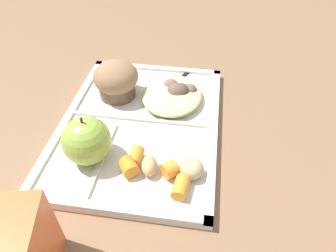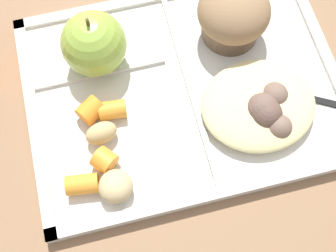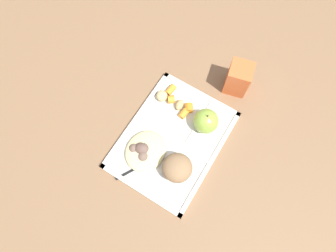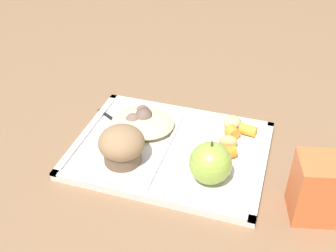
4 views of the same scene
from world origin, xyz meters
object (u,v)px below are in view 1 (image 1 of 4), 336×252
lunch_tray (140,125)px  plastic_fork (167,88)px  green_apple (87,141)px  bran_muffin (116,80)px  milk_carton (18,247)px

lunch_tray → plastic_fork: lunch_tray is taller
green_apple → bran_muffin: 0.16m
bran_muffin → milk_carton: (-0.33, 0.02, 0.01)m
milk_carton → plastic_fork: bearing=-29.7°
lunch_tray → bran_muffin: 0.10m
milk_carton → green_apple: bearing=-18.7°
bran_muffin → plastic_fork: (0.03, -0.09, -0.03)m
lunch_tray → milk_carton: milk_carton is taller
lunch_tray → milk_carton: bearing=163.9°
lunch_tray → plastic_fork: size_ratio=2.58×
milk_carton → lunch_tray: bearing=-29.4°
lunch_tray → green_apple: bearing=146.6°
green_apple → milk_carton: (-0.17, 0.02, 0.01)m
green_apple → plastic_fork: green_apple is taller
lunch_tray → bran_muffin: bran_muffin is taller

